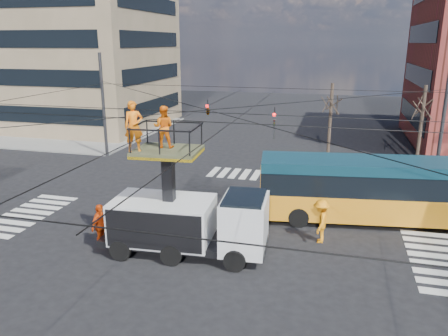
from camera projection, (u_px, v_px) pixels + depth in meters
ground at (209, 235)px, 20.58m from camera, size 120.00×120.00×0.00m
sidewalk_nw at (73, 129)px, 45.18m from camera, size 18.00×18.00×0.12m
crosswalks at (209, 234)px, 20.57m from camera, size 22.40×22.40×0.02m
overhead_network at (209, 144)px, 19.78m from camera, size 24.24×24.24×8.00m
tree_a at (331, 103)px, 30.62m from camera, size 2.00×2.00×6.00m
tree_b at (423, 106)px, 29.17m from camera, size 2.00×2.00×6.00m
utility_truck at (187, 207)px, 18.25m from camera, size 7.13×3.01×6.56m
city_bus at (388, 189)px, 21.58m from camera, size 12.85×4.29×3.20m
traffic_cone at (106, 224)px, 20.93m from camera, size 0.36×0.36×0.68m
worker_ground at (100, 226)px, 19.13m from camera, size 0.57×1.19×1.98m
flagger at (321, 221)px, 19.58m from camera, size 0.84×1.35×2.01m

